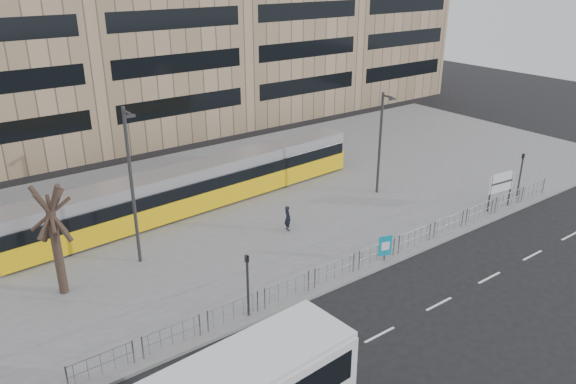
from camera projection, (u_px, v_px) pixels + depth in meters
ground at (351, 282)px, 28.65m from camera, size 120.00×120.00×0.00m
plaza at (229, 205)px, 37.50m from camera, size 64.00×24.00×0.15m
kerb at (350, 280)px, 28.65m from camera, size 64.00×0.25×0.17m
pedestrian_barrier at (373, 250)px, 29.75m from camera, size 32.07×0.07×1.10m
road_markings at (425, 311)px, 26.24m from camera, size 62.00×0.12×0.01m
tram at (197, 186)px, 36.43m from camera, size 25.07×4.04×2.94m
station_sign at (501, 184)px, 36.17m from camera, size 2.15×0.32×2.48m
ad_panel at (385, 246)px, 30.11m from camera, size 0.75×0.29×1.45m
pedestrian at (288, 218)px, 33.55m from camera, size 0.48×0.63×1.57m
traffic_light_west at (248, 278)px, 24.94m from camera, size 0.16×0.20×3.10m
traffic_light_east at (521, 170)px, 37.94m from camera, size 0.22×0.24×3.10m
lamp_post_west at (132, 181)px, 28.54m from camera, size 0.45×1.04×8.52m
lamp_post_east at (381, 139)px, 37.87m from camera, size 0.45×1.04×7.08m
bare_tree at (45, 180)px, 25.27m from camera, size 4.95×4.95×8.12m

